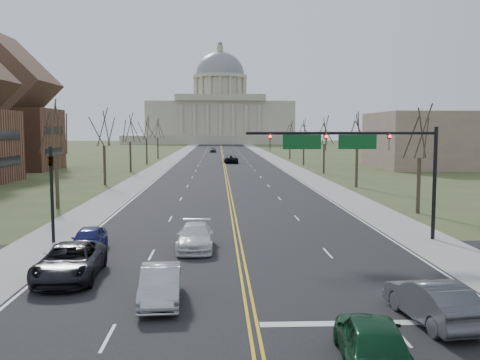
{
  "coord_description": "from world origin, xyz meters",
  "views": [
    {
      "loc": [
        -1.24,
        -19.68,
        7.08
      ],
      "look_at": [
        0.51,
        22.65,
        3.0
      ],
      "focal_mm": 40.0,
      "sensor_mm": 36.0,
      "label": 1
    }
  ],
  "objects": [
    {
      "name": "car_far_sb",
      "position": [
        -2.69,
        140.3,
        0.78
      ],
      "size": [
        1.86,
        4.52,
        1.53
      ],
      "primitive_type": "imported",
      "rotation": [
        0.0,
        0.0,
        -0.01
      ],
      "color": "#515359",
      "rests_on": "road"
    },
    {
      "name": "center_line",
      "position": [
        0.0,
        110.0,
        0.01
      ],
      "size": [
        0.42,
        380.0,
        0.01
      ],
      "primitive_type": "cube",
      "color": "gold",
      "rests_on": "road"
    },
    {
      "name": "tree_l_4",
      "position": [
        -15.5,
        108.0,
        6.94
      ],
      "size": [
        3.96,
        3.96,
        9.0
      ],
      "color": "#35291F",
      "rests_on": "ground"
    },
    {
      "name": "tree_r_1",
      "position": [
        15.5,
        44.0,
        6.55
      ],
      "size": [
        3.74,
        3.74,
        8.5
      ],
      "color": "#35291F",
      "rests_on": "ground"
    },
    {
      "name": "tree_l_1",
      "position": [
        -15.5,
        48.0,
        6.94
      ],
      "size": [
        3.96,
        3.96,
        9.0
      ],
      "color": "#35291F",
      "rests_on": "ground"
    },
    {
      "name": "car_far_nb",
      "position": [
        1.42,
        90.24,
        0.82
      ],
      "size": [
        2.96,
        5.96,
        1.62
      ],
      "primitive_type": "imported",
      "rotation": [
        0.0,
        0.0,
        3.19
      ],
      "color": "black",
      "rests_on": "road"
    },
    {
      "name": "cross_road",
      "position": [
        0.0,
        6.0,
        0.01
      ],
      "size": [
        120.0,
        14.0,
        0.01
      ],
      "primitive_type": "cube",
      "color": "black",
      "rests_on": "ground"
    },
    {
      "name": "tree_r_3",
      "position": [
        15.5,
        84.0,
        6.55
      ],
      "size": [
        3.74,
        3.74,
        8.5
      ],
      "color": "#35291F",
      "rests_on": "ground"
    },
    {
      "name": "car_sb_outer_lead",
      "position": [
        -8.24,
        5.32,
        0.83
      ],
      "size": [
        2.97,
        5.98,
        1.63
      ],
      "primitive_type": "imported",
      "rotation": [
        0.0,
        0.0,
        0.05
      ],
      "color": "black",
      "rests_on": "road"
    },
    {
      "name": "sidewalk_left",
      "position": [
        -12.0,
        110.0,
        0.01
      ],
      "size": [
        4.0,
        380.0,
        0.03
      ],
      "primitive_type": "cube",
      "color": "gray",
      "rests_on": "ground"
    },
    {
      "name": "car_sb_outer_second",
      "position": [
        -8.67,
        10.82,
        0.74
      ],
      "size": [
        1.88,
        4.33,
        1.45
      ],
      "primitive_type": "imported",
      "rotation": [
        0.0,
        0.0,
        0.04
      ],
      "color": "navy",
      "rests_on": "road"
    },
    {
      "name": "tree_r_0",
      "position": [
        15.5,
        24.0,
        6.55
      ],
      "size": [
        3.74,
        3.74,
        8.5
      ],
      "color": "#35291F",
      "rests_on": "ground"
    },
    {
      "name": "bldg_right_mass",
      "position": [
        40.0,
        76.0,
        5.0
      ],
      "size": [
        25.0,
        20.0,
        10.0
      ],
      "primitive_type": "cube",
      "color": "#7E645A",
      "rests_on": "ground"
    },
    {
      "name": "road",
      "position": [
        0.0,
        110.0,
        0.01
      ],
      "size": [
        20.0,
        380.0,
        0.01
      ],
      "primitive_type": "cube",
      "color": "black",
      "rests_on": "ground"
    },
    {
      "name": "ground",
      "position": [
        0.0,
        0.0,
        0.0
      ],
      "size": [
        600.0,
        600.0,
        0.0
      ],
      "primitive_type": "plane",
      "color": "#3B4A25",
      "rests_on": "ground"
    },
    {
      "name": "edge_line_left",
      "position": [
        -9.8,
        110.0,
        0.01
      ],
      "size": [
        0.15,
        380.0,
        0.01
      ],
      "primitive_type": "cube",
      "color": "silver",
      "rests_on": "road"
    },
    {
      "name": "car_sb_inner_lead",
      "position": [
        -3.6,
        1.65,
        0.76
      ],
      "size": [
        1.82,
        4.6,
        1.49
      ],
      "primitive_type": "imported",
      "rotation": [
        0.0,
        0.0,
        0.05
      ],
      "color": "#A1A2A9",
      "rests_on": "road"
    },
    {
      "name": "tree_l_0",
      "position": [
        -15.5,
        28.0,
        6.94
      ],
      "size": [
        3.96,
        3.96,
        9.0
      ],
      "color": "#35291F",
      "rests_on": "ground"
    },
    {
      "name": "car_nb_outer_lead",
      "position": [
        6.58,
        -0.98,
        0.81
      ],
      "size": [
        2.3,
        5.0,
        1.59
      ],
      "primitive_type": "imported",
      "rotation": [
        0.0,
        0.0,
        3.27
      ],
      "color": "#46494D",
      "rests_on": "road"
    },
    {
      "name": "car_sb_inner_second",
      "position": [
        -2.59,
        11.29,
        0.75
      ],
      "size": [
        2.07,
        5.08,
        1.47
      ],
      "primitive_type": "imported",
      "rotation": [
        0.0,
        0.0,
        0.0
      ],
      "color": "silver",
      "rests_on": "road"
    },
    {
      "name": "signal_mast",
      "position": [
        7.45,
        13.5,
        5.76
      ],
      "size": [
        12.12,
        0.44,
        7.2
      ],
      "color": "black",
      "rests_on": "ground"
    },
    {
      "name": "tree_r_4",
      "position": [
        15.5,
        104.0,
        6.55
      ],
      "size": [
        3.74,
        3.74,
        8.5
      ],
      "color": "#35291F",
      "rests_on": "ground"
    },
    {
      "name": "edge_line_right",
      "position": [
        9.8,
        110.0,
        0.01
      ],
      "size": [
        0.15,
        380.0,
        0.01
      ],
      "primitive_type": "cube",
      "color": "silver",
      "rests_on": "road"
    },
    {
      "name": "signal_left",
      "position": [
        -11.5,
        13.5,
        3.71
      ],
      "size": [
        0.32,
        0.36,
        6.0
      ],
      "color": "black",
      "rests_on": "ground"
    },
    {
      "name": "sidewalk_right",
      "position": [
        12.0,
        110.0,
        0.01
      ],
      "size": [
        4.0,
        380.0,
        0.03
      ],
      "primitive_type": "cube",
      "color": "gray",
      "rests_on": "ground"
    },
    {
      "name": "capitol",
      "position": [
        0.0,
        249.91,
        14.2
      ],
      "size": [
        90.0,
        60.0,
        50.0
      ],
      "color": "#B4AF96",
      "rests_on": "ground"
    },
    {
      "name": "tree_l_3",
      "position": [
        -15.5,
        88.0,
        6.94
      ],
      "size": [
        3.96,
        3.96,
        9.0
      ],
      "color": "#35291F",
      "rests_on": "ground"
    },
    {
      "name": "bldg_left_far",
      "position": [
        -38.0,
        74.0,
        9.54
      ],
      "size": [
        17.1,
        14.28,
        23.25
      ],
      "color": "brown",
      "rests_on": "ground"
    },
    {
      "name": "car_nb_inner_lead",
      "position": [
        3.32,
        -4.49,
        0.82
      ],
      "size": [
        2.44,
        4.95,
        1.62
      ],
      "primitive_type": "imported",
      "rotation": [
        0.0,
        0.0,
        3.03
      ],
      "color": "#0D3A1E",
      "rests_on": "road"
    },
    {
      "name": "tree_l_2",
      "position": [
        -15.5,
        68.0,
        6.94
      ],
      "size": [
        3.96,
        3.96,
        9.0
      ],
      "color": "#35291F",
      "rests_on": "ground"
    },
    {
      "name": "stop_bar",
      "position": [
        5.0,
        -1.0,
        0.01
      ],
      "size": [
        9.5,
        0.5,
        0.01
      ],
      "primitive_type": "cube",
      "color": "silver",
      "rests_on": "road"
    },
    {
      "name": "tree_r_2",
      "position": [
        15.5,
        64.0,
        6.55
      ],
      "size": [
        3.74,
        3.74,
        8.5
      ],
      "color": "#35291F",
      "rests_on": "ground"
    }
  ]
}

